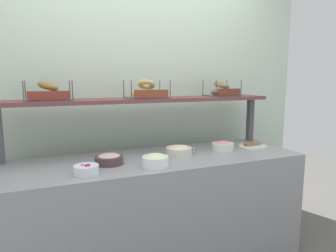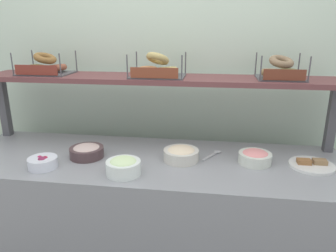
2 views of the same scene
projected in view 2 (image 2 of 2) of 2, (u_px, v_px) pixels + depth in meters
The scene contains 15 objects.
back_wall at pixel (163, 82), 2.22m from camera, with size 3.42×0.06×2.40m, color silver.
deli_counter at pixel (150, 223), 1.93m from camera, with size 2.22×0.70×0.85m, color gray.
shelf_riser_left at pixel (4, 107), 2.14m from camera, with size 0.05×0.05×0.40m, color #4C4C51.
shelf_riser_right at pixel (332, 119), 1.86m from camera, with size 0.05×0.05×0.40m, color #4C4C51.
upper_shelf at pixel (156, 79), 1.94m from camera, with size 2.18×0.32×0.03m, color brown.
bowl_beet_salad at pixel (43, 162), 1.68m from camera, with size 0.15×0.15×0.07m.
bowl_tuna_salad at pixel (87, 151), 1.82m from camera, with size 0.19×0.19×0.07m.
bowl_potato_salad at pixel (181, 154), 1.77m from camera, with size 0.20×0.20×0.08m.
bowl_scallion_spread at pixel (123, 166), 1.60m from camera, with size 0.18×0.18×0.09m.
bowl_lox_spread at pixel (255, 157), 1.74m from camera, with size 0.18×0.18×0.08m.
serving_plate_white at pixel (312, 165), 1.70m from camera, with size 0.24×0.24×0.04m.
serving_spoon_near_plate at pixel (214, 154), 1.86m from camera, with size 0.11×0.16×0.01m.
bagel_basket_cinnamon_raisin at pixel (45, 67), 2.02m from camera, with size 0.32×0.26×0.14m.
bagel_basket_sesame at pixel (157, 69), 1.90m from camera, with size 0.32×0.26×0.16m.
bagel_basket_poppy at pixel (280, 71), 1.83m from camera, with size 0.27×0.25×0.14m.
Camera 2 is at (0.35, -1.63, 1.57)m, focal length 33.81 mm.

